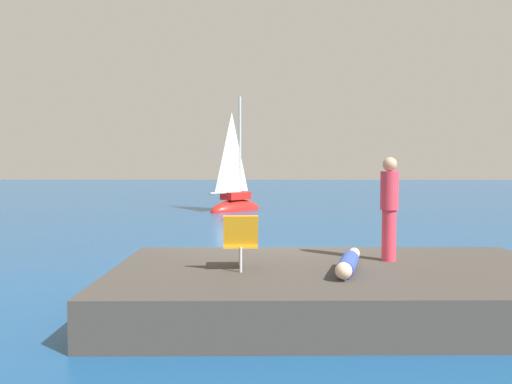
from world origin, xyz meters
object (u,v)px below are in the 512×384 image
person_sunbather (349,263)px  person_standing (389,206)px  beach_chair (240,239)px  sailboat_near (236,204)px

person_sunbather → person_standing: person_standing is taller
person_standing → beach_chair: (-2.28, -0.79, -0.42)m
person_standing → beach_chair: 2.45m
sailboat_near → beach_chair: size_ratio=7.67×
person_sunbather → sailboat_near: bearing=23.6°
sailboat_near → person_sunbather: bearing=-130.6°
person_sunbather → person_standing: size_ratio=1.07×
person_standing → beach_chair: person_standing is taller
sailboat_near → person_sunbather: size_ratio=3.53×
sailboat_near → person_sunbather: 17.20m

